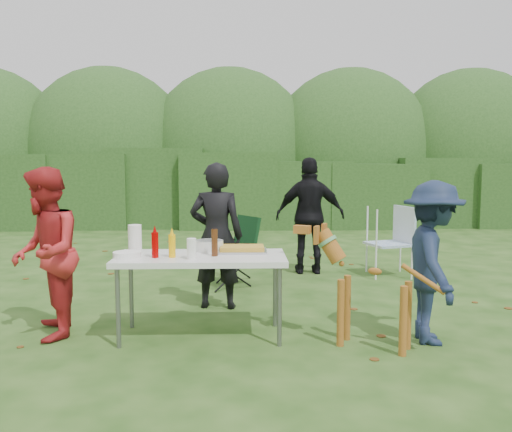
{
  "coord_description": "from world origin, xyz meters",
  "views": [
    {
      "loc": [
        0.23,
        -4.79,
        1.59
      ],
      "look_at": [
        0.4,
        0.82,
        1.0
      ],
      "focal_mm": 38.0,
      "sensor_mm": 36.0,
      "label": 1
    }
  ],
  "objects_px": {
    "person_red_jacket": "(45,253)",
    "dog": "(374,290)",
    "beer_bottle": "(215,243)",
    "camping_chair": "(233,251)",
    "person_cook": "(216,236)",
    "mustard_bottle": "(172,246)",
    "paper_towel_roll": "(135,239)",
    "folding_table": "(201,261)",
    "child": "(433,262)",
    "person_black_puffy": "(310,216)",
    "lawn_chair": "(389,241)",
    "ketchup_bottle": "(155,245)"
  },
  "relations": [
    {
      "from": "person_red_jacket",
      "to": "dog",
      "type": "xyz_separation_m",
      "value": [
        2.85,
        -0.36,
        -0.26
      ]
    },
    {
      "from": "beer_bottle",
      "to": "camping_chair",
      "type": "bearing_deg",
      "value": 85.96
    },
    {
      "from": "person_cook",
      "to": "mustard_bottle",
      "type": "bearing_deg",
      "value": 77.86
    },
    {
      "from": "person_red_jacket",
      "to": "paper_towel_roll",
      "type": "distance_m",
      "value": 0.79
    },
    {
      "from": "person_cook",
      "to": "camping_chair",
      "type": "height_order",
      "value": "person_cook"
    },
    {
      "from": "folding_table",
      "to": "child",
      "type": "bearing_deg",
      "value": -5.71
    },
    {
      "from": "person_black_puffy",
      "to": "lawn_chair",
      "type": "relative_size",
      "value": 1.69
    },
    {
      "from": "child",
      "to": "mustard_bottle",
      "type": "xyz_separation_m",
      "value": [
        -2.25,
        0.11,
        0.13
      ]
    },
    {
      "from": "lawn_chair",
      "to": "child",
      "type": "bearing_deg",
      "value": 65.01
    },
    {
      "from": "folding_table",
      "to": "paper_towel_roll",
      "type": "distance_m",
      "value": 0.64
    },
    {
      "from": "camping_chair",
      "to": "mustard_bottle",
      "type": "xyz_separation_m",
      "value": [
        -0.51,
        -2.07,
        0.4
      ]
    },
    {
      "from": "child",
      "to": "folding_table",
      "type": "bearing_deg",
      "value": 90.22
    },
    {
      "from": "person_black_puffy",
      "to": "dog",
      "type": "height_order",
      "value": "person_black_puffy"
    },
    {
      "from": "person_black_puffy",
      "to": "dog",
      "type": "xyz_separation_m",
      "value": [
        0.15,
        -3.02,
        -0.31
      ]
    },
    {
      "from": "folding_table",
      "to": "child",
      "type": "distance_m",
      "value": 2.02
    },
    {
      "from": "lawn_chair",
      "to": "mustard_bottle",
      "type": "relative_size",
      "value": 4.79
    },
    {
      "from": "beer_bottle",
      "to": "dog",
      "type": "bearing_deg",
      "value": -12.4
    },
    {
      "from": "person_black_puffy",
      "to": "mustard_bottle",
      "type": "distance_m",
      "value": 3.19
    },
    {
      "from": "person_red_jacket",
      "to": "beer_bottle",
      "type": "distance_m",
      "value": 1.5
    },
    {
      "from": "person_red_jacket",
      "to": "child",
      "type": "relative_size",
      "value": 1.08
    },
    {
      "from": "person_cook",
      "to": "mustard_bottle",
      "type": "xyz_separation_m",
      "value": [
        -0.34,
        -1.05,
        0.06
      ]
    },
    {
      "from": "mustard_bottle",
      "to": "ketchup_bottle",
      "type": "xyz_separation_m",
      "value": [
        -0.15,
        -0.01,
        0.01
      ]
    },
    {
      "from": "folding_table",
      "to": "paper_towel_roll",
      "type": "relative_size",
      "value": 5.77
    },
    {
      "from": "person_cook",
      "to": "dog",
      "type": "relative_size",
      "value": 1.49
    },
    {
      "from": "folding_table",
      "to": "camping_chair",
      "type": "distance_m",
      "value": 2.01
    },
    {
      "from": "folding_table",
      "to": "beer_bottle",
      "type": "relative_size",
      "value": 6.25
    },
    {
      "from": "child",
      "to": "ketchup_bottle",
      "type": "xyz_separation_m",
      "value": [
        -2.4,
        0.1,
        0.14
      ]
    },
    {
      "from": "person_black_puffy",
      "to": "beer_bottle",
      "type": "distance_m",
      "value": 2.98
    },
    {
      "from": "folding_table",
      "to": "person_black_puffy",
      "type": "height_order",
      "value": "person_black_puffy"
    },
    {
      "from": "person_cook",
      "to": "lawn_chair",
      "type": "xyz_separation_m",
      "value": [
        2.29,
        1.54,
        -0.3
      ]
    },
    {
      "from": "person_black_puffy",
      "to": "camping_chair",
      "type": "distance_m",
      "value": 1.33
    },
    {
      "from": "person_red_jacket",
      "to": "ketchup_bottle",
      "type": "relative_size",
      "value": 6.93
    },
    {
      "from": "person_cook",
      "to": "folding_table",
      "type": "bearing_deg",
      "value": 90.09
    },
    {
      "from": "mustard_bottle",
      "to": "folding_table",
      "type": "bearing_deg",
      "value": 19.66
    },
    {
      "from": "dog",
      "to": "beer_bottle",
      "type": "distance_m",
      "value": 1.43
    },
    {
      "from": "person_red_jacket",
      "to": "folding_table",
      "type": "bearing_deg",
      "value": 72.63
    },
    {
      "from": "dog",
      "to": "lawn_chair",
      "type": "xyz_separation_m",
      "value": [
        0.91,
        2.83,
        -0.02
      ]
    },
    {
      "from": "dog",
      "to": "lawn_chair",
      "type": "height_order",
      "value": "dog"
    },
    {
      "from": "dog",
      "to": "camping_chair",
      "type": "relative_size",
      "value": 1.19
    },
    {
      "from": "child",
      "to": "beer_bottle",
      "type": "relative_size",
      "value": 5.88
    },
    {
      "from": "person_red_jacket",
      "to": "lawn_chair",
      "type": "height_order",
      "value": "person_red_jacket"
    },
    {
      "from": "folding_table",
      "to": "beer_bottle",
      "type": "bearing_deg",
      "value": -16.2
    },
    {
      "from": "dog",
      "to": "camping_chair",
      "type": "distance_m",
      "value": 2.61
    },
    {
      "from": "child",
      "to": "dog",
      "type": "height_order",
      "value": "child"
    },
    {
      "from": "person_cook",
      "to": "ketchup_bottle",
      "type": "distance_m",
      "value": 1.16
    },
    {
      "from": "person_cook",
      "to": "person_red_jacket",
      "type": "xyz_separation_m",
      "value": [
        -1.47,
        -0.94,
        -0.02
      ]
    },
    {
      "from": "dog",
      "to": "paper_towel_roll",
      "type": "distance_m",
      "value": 2.16
    },
    {
      "from": "mustard_bottle",
      "to": "paper_towel_roll",
      "type": "xyz_separation_m",
      "value": [
        -0.36,
        0.22,
        0.03
      ]
    },
    {
      "from": "person_red_jacket",
      "to": "person_cook",
      "type": "bearing_deg",
      "value": 105.97
    },
    {
      "from": "person_red_jacket",
      "to": "camping_chair",
      "type": "bearing_deg",
      "value": 123.6
    }
  ]
}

